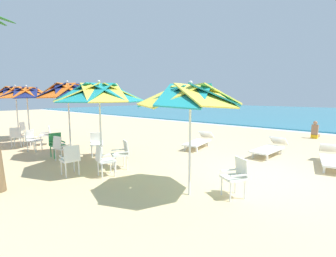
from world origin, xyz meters
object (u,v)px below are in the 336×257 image
beach_umbrella_2 (68,92)px  beach_umbrella_0 (190,97)px  plastic_chair_1 (70,158)px  sun_lounger_1 (270,148)px  sun_lounger_2 (199,141)px  plastic_chair_8 (33,139)px  plastic_chair_5 (61,147)px  beach_umbrella_3 (27,93)px  plastic_chair_7 (46,134)px  plastic_chair_10 (20,129)px  plastic_chair_2 (104,159)px  plastic_chair_3 (122,153)px  plastic_chair_4 (56,143)px  beach_umbrella_4 (16,93)px  beachgoer_seated (315,133)px  beach_umbrella_1 (99,93)px  plastic_chair_0 (236,175)px  plastic_chair_9 (17,136)px  sun_lounger_0 (332,158)px  plastic_chair_6 (96,143)px

beach_umbrella_2 → beach_umbrella_0: bearing=0.8°
plastic_chair_1 → sun_lounger_1: size_ratio=0.40×
sun_lounger_2 → plastic_chair_1: bearing=-95.9°
plastic_chair_8 → plastic_chair_5: bearing=1.4°
beach_umbrella_2 → beach_umbrella_3: 2.88m
plastic_chair_7 → plastic_chair_10: (-2.68, -0.21, 0.00)m
beach_umbrella_3 → sun_lounger_1: 9.97m
plastic_chair_10 → plastic_chair_2: bearing=-4.3°
plastic_chair_2 → plastic_chair_3: size_ratio=1.00×
plastic_chair_4 → beach_umbrella_4: size_ratio=0.32×
plastic_chair_10 → plastic_chair_3: bearing=1.2°
beach_umbrella_4 → beachgoer_seated: size_ratio=2.95×
beach_umbrella_1 → plastic_chair_7: bearing=173.8°
plastic_chair_0 → plastic_chair_7: bearing=-178.2°
plastic_chair_9 → beachgoer_seated: size_ratio=0.94×
plastic_chair_8 → sun_lounger_1: 9.19m
beach_umbrella_1 → beachgoer_seated: (3.59, 10.60, -1.98)m
sun_lounger_1 → beachgoer_seated: (0.49, 5.41, 0.01)m
plastic_chair_1 → sun_lounger_0: 7.83m
beach_umbrella_2 → sun_lounger_0: beach_umbrella_2 is taller
beach_umbrella_0 → sun_lounger_0: bearing=66.1°
plastic_chair_4 → sun_lounger_1: plastic_chair_4 is taller
beach_umbrella_1 → beach_umbrella_4: (-7.39, 0.14, 0.08)m
plastic_chair_1 → beach_umbrella_4: size_ratio=0.32×
plastic_chair_4 → beachgoer_seated: (6.22, 10.74, -0.20)m
beach_umbrella_3 → plastic_chair_0: bearing=6.4°
beach_umbrella_1 → beach_umbrella_3: (-5.06, -0.16, 0.03)m
plastic_chair_1 → plastic_chair_6: size_ratio=1.00×
plastic_chair_3 → plastic_chair_6: 2.02m
plastic_chair_7 → plastic_chair_9: size_ratio=1.00×
beach_umbrella_2 → plastic_chair_4: beach_umbrella_2 is taller
plastic_chair_1 → plastic_chair_7: same height
beach_umbrella_2 → plastic_chair_9: bearing=-168.8°
plastic_chair_0 → plastic_chair_4: size_ratio=1.00×
beach_umbrella_2 → plastic_chair_8: bearing=-165.3°
plastic_chair_9 → beach_umbrella_0: bearing=5.0°
sun_lounger_1 → plastic_chair_4: bearing=-137.1°
plastic_chair_2 → sun_lounger_1: (2.58, 5.47, -0.22)m
beach_umbrella_1 → plastic_chair_8: (-4.22, -0.35, -1.77)m
plastic_chair_3 → beach_umbrella_3: bearing=-172.9°
beach_umbrella_0 → plastic_chair_0: beach_umbrella_0 is taller
sun_lounger_0 → plastic_chair_1: bearing=-132.7°
beach_umbrella_1 → plastic_chair_10: size_ratio=3.05×
beach_umbrella_1 → beach_umbrella_2: size_ratio=0.97×
plastic_chair_1 → plastic_chair_10: 7.69m
plastic_chair_0 → plastic_chair_2: same height
beachgoer_seated → plastic_chair_0: bearing=-88.5°
plastic_chair_0 → beach_umbrella_4: size_ratio=0.32×
plastic_chair_7 → plastic_chair_8: (0.93, -0.91, 0.00)m
plastic_chair_7 → sun_lounger_1: plastic_chair_7 is taller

